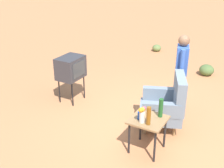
% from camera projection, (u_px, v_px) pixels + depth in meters
% --- Properties ---
extents(ground_plane, '(60.00, 60.00, 0.00)m').
position_uv_depth(ground_plane, '(155.00, 122.00, 5.65)').
color(ground_plane, '#C17A4C').
extents(armchair, '(1.00, 1.01, 1.06)m').
position_uv_depth(armchair, '(166.00, 104.00, 5.29)').
color(armchair, '#937047').
rests_on(armchair, ground).
extents(side_table, '(0.56, 0.56, 0.60)m').
position_uv_depth(side_table, '(148.00, 124.00, 4.64)').
color(side_table, black).
rests_on(side_table, ground).
extents(tv_on_stand, '(0.60, 0.45, 1.03)m').
position_uv_depth(tv_on_stand, '(71.00, 68.00, 6.22)').
color(tv_on_stand, black).
rests_on(tv_on_stand, ground).
extents(person_standing, '(0.55, 0.32, 1.64)m').
position_uv_depth(person_standing, '(181.00, 69.00, 5.70)').
color(person_standing, '#2D3347').
rests_on(person_standing, ground).
extents(bottle_tall_amber, '(0.07, 0.07, 0.30)m').
position_uv_depth(bottle_tall_amber, '(149.00, 116.00, 4.40)').
color(bottle_tall_amber, brown).
rests_on(bottle_tall_amber, side_table).
extents(soda_can_blue, '(0.07, 0.07, 0.12)m').
position_uv_depth(soda_can_blue, '(140.00, 116.00, 4.58)').
color(soda_can_blue, blue).
rests_on(soda_can_blue, side_table).
extents(bottle_wine_green, '(0.07, 0.07, 0.32)m').
position_uv_depth(bottle_wine_green, '(161.00, 108.00, 4.61)').
color(bottle_wine_green, '#1E5623').
rests_on(bottle_wine_green, side_table).
extents(flower_vase, '(0.14, 0.10, 0.27)m').
position_uv_depth(flower_vase, '(142.00, 114.00, 4.46)').
color(flower_vase, silver).
rests_on(flower_vase, side_table).
extents(shrub_far, '(0.30, 0.30, 0.24)m').
position_uv_depth(shrub_far, '(157.00, 48.00, 9.89)').
color(shrub_far, olive).
rests_on(shrub_far, ground).
extents(shrub_lone, '(0.40, 0.40, 0.31)m').
position_uv_depth(shrub_lone, '(207.00, 70.00, 7.86)').
color(shrub_lone, '#516B38').
rests_on(shrub_lone, ground).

